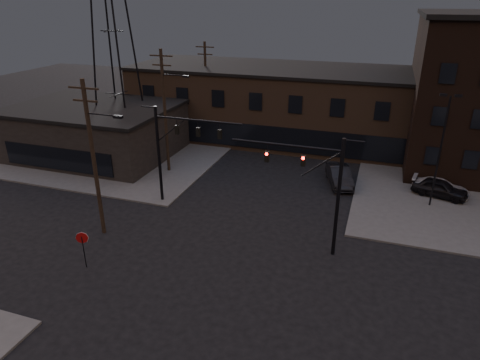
# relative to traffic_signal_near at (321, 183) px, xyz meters

# --- Properties ---
(ground) EXTENTS (140.00, 140.00, 0.00)m
(ground) POSITION_rel_traffic_signal_near_xyz_m (-5.36, -4.50, -4.93)
(ground) COLOR black
(ground) RESTS_ON ground
(sidewalk_nw) EXTENTS (30.00, 30.00, 0.15)m
(sidewalk_nw) POSITION_rel_traffic_signal_near_xyz_m (-27.36, 17.50, -4.86)
(sidewalk_nw) COLOR #474744
(sidewalk_nw) RESTS_ON ground
(building_row) EXTENTS (40.00, 12.00, 8.00)m
(building_row) POSITION_rel_traffic_signal_near_xyz_m (-5.36, 23.50, -0.93)
(building_row) COLOR #4E3929
(building_row) RESTS_ON ground
(building_left) EXTENTS (16.00, 12.00, 5.00)m
(building_left) POSITION_rel_traffic_signal_near_xyz_m (-25.36, 11.50, -2.43)
(building_left) COLOR black
(building_left) RESTS_ON ground
(traffic_signal_near) EXTENTS (7.12, 0.24, 8.00)m
(traffic_signal_near) POSITION_rel_traffic_signal_near_xyz_m (0.00, 0.00, 0.00)
(traffic_signal_near) COLOR black
(traffic_signal_near) RESTS_ON ground
(traffic_signal_far) EXTENTS (7.12, 0.24, 8.00)m
(traffic_signal_far) POSITION_rel_traffic_signal_near_xyz_m (-12.07, 3.50, 0.08)
(traffic_signal_far) COLOR black
(traffic_signal_far) RESTS_ON ground
(stop_sign) EXTENTS (0.72, 0.33, 2.48)m
(stop_sign) POSITION_rel_traffic_signal_near_xyz_m (-13.36, -6.49, -3.09)
(stop_sign) COLOR black
(stop_sign) RESTS_ON ground
(utility_pole_near) EXTENTS (3.70, 0.28, 11.00)m
(utility_pole_near) POSITION_rel_traffic_signal_near_xyz_m (-14.79, -2.50, 0.94)
(utility_pole_near) COLOR black
(utility_pole_near) RESTS_ON ground
(utility_pole_mid) EXTENTS (3.70, 0.28, 11.50)m
(utility_pole_mid) POSITION_rel_traffic_signal_near_xyz_m (-15.79, 9.50, 1.19)
(utility_pole_mid) COLOR black
(utility_pole_mid) RESTS_ON ground
(utility_pole_far) EXTENTS (2.20, 0.28, 11.00)m
(utility_pole_far) POSITION_rel_traffic_signal_near_xyz_m (-16.86, 21.50, 0.85)
(utility_pole_far) COLOR black
(utility_pole_far) RESTS_ON ground
(transmission_tower) EXTENTS (7.00, 7.00, 25.00)m
(transmission_tower) POSITION_rel_traffic_signal_near_xyz_m (-23.36, 13.50, 7.57)
(transmission_tower) COLOR black
(transmission_tower) RESTS_ON ground
(lot_light_a) EXTENTS (1.50, 0.28, 9.14)m
(lot_light_a) POSITION_rel_traffic_signal_near_xyz_m (7.64, 9.50, 0.58)
(lot_light_a) COLOR black
(lot_light_a) RESTS_ON ground
(parked_car_lot_a) EXTENTS (4.69, 2.90, 1.49)m
(parked_car_lot_a) POSITION_rel_traffic_signal_near_xyz_m (8.45, 11.52, -4.04)
(parked_car_lot_a) COLOR black
(parked_car_lot_a) RESTS_ON sidewalk_ne
(parked_car_lot_b) EXTENTS (4.82, 2.62, 1.33)m
(parked_car_lot_b) POSITION_rel_traffic_signal_near_xyz_m (8.55, 11.94, -4.12)
(parked_car_lot_b) COLOR #B2B2B4
(parked_car_lot_b) RESTS_ON sidewalk_ne
(car_crossing) EXTENTS (3.16, 5.26, 1.64)m
(car_crossing) POSITION_rel_traffic_signal_near_xyz_m (0.14, 11.67, -4.11)
(car_crossing) COLOR black
(car_crossing) RESTS_ON ground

